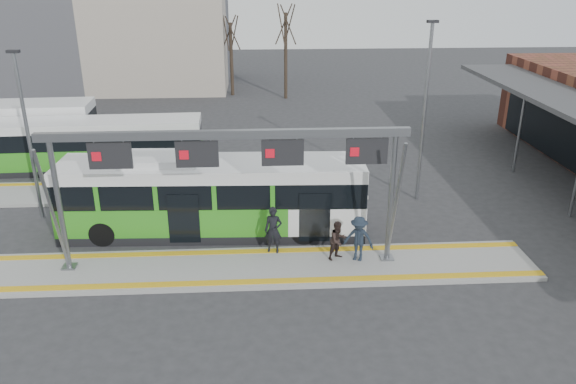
% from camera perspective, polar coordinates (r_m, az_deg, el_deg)
% --- Properties ---
extents(ground, '(120.00, 120.00, 0.00)m').
position_cam_1_polar(ground, '(21.37, -4.52, -7.87)').
color(ground, '#2D2D30').
rests_on(ground, ground).
extents(platform_main, '(22.00, 3.00, 0.15)m').
position_cam_1_polar(platform_main, '(21.33, -4.53, -7.70)').
color(platform_main, gray).
rests_on(platform_main, ground).
extents(platform_second, '(20.00, 3.00, 0.15)m').
position_cam_1_polar(platform_second, '(28.92, -12.24, 0.09)').
color(platform_second, gray).
rests_on(platform_second, ground).
extents(tactile_main, '(22.00, 2.65, 0.02)m').
position_cam_1_polar(tactile_main, '(21.29, -4.54, -7.50)').
color(tactile_main, gold).
rests_on(tactile_main, platform_main).
extents(tactile_second, '(20.00, 0.35, 0.02)m').
position_cam_1_polar(tactile_second, '(29.95, -11.94, 1.06)').
color(tactile_second, gold).
rests_on(tactile_second, platform_second).
extents(gantry, '(13.00, 1.68, 5.20)m').
position_cam_1_polar(gantry, '(19.84, -5.88, 3.31)').
color(gantry, slate).
rests_on(gantry, platform_main).
extents(hero_bus, '(12.69, 3.14, 3.47)m').
position_cam_1_polar(hero_bus, '(23.77, -7.73, -0.54)').
color(hero_bus, black).
rests_on(hero_bus, ground).
extents(bg_bus_green, '(11.34, 2.82, 2.81)m').
position_cam_1_polar(bg_bus_green, '(32.95, -18.64, 4.56)').
color(bg_bus_green, black).
rests_on(bg_bus_green, ground).
extents(passenger_a, '(0.75, 0.55, 1.88)m').
position_cam_1_polar(passenger_a, '(21.83, -1.50, -3.89)').
color(passenger_a, black).
rests_on(passenger_a, platform_main).
extents(passenger_b, '(0.95, 0.91, 1.55)m').
position_cam_1_polar(passenger_b, '(21.49, 5.10, -4.91)').
color(passenger_b, black).
rests_on(passenger_b, platform_main).
extents(passenger_c, '(1.33, 1.08, 1.79)m').
position_cam_1_polar(passenger_c, '(21.43, 7.19, -4.72)').
color(passenger_c, '#1B2431').
rests_on(passenger_c, platform_main).
extents(tree_left, '(1.40, 1.40, 6.99)m').
position_cam_1_polar(tree_left, '(49.78, -5.86, 15.76)').
color(tree_left, '#382B21').
rests_on(tree_left, ground).
extents(tree_mid, '(1.40, 1.40, 8.03)m').
position_cam_1_polar(tree_mid, '(48.12, -0.24, 16.59)').
color(tree_mid, '#382B21').
rests_on(tree_mid, ground).
extents(lamp_west, '(0.50, 0.25, 7.46)m').
position_cam_1_polar(lamp_west, '(26.59, -24.93, 5.45)').
color(lamp_west, slate).
rests_on(lamp_west, ground).
extents(lamp_east, '(0.50, 0.25, 8.43)m').
position_cam_1_polar(lamp_east, '(26.87, 13.71, 8.13)').
color(lamp_east, slate).
rests_on(lamp_east, ground).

